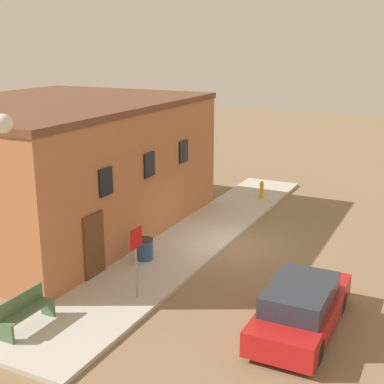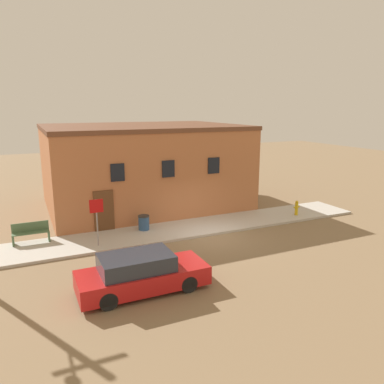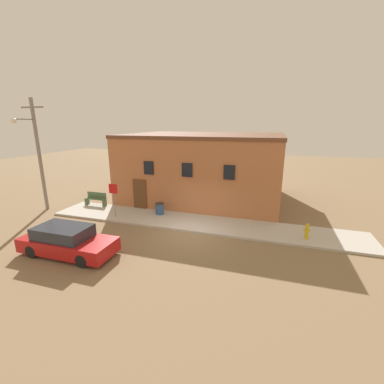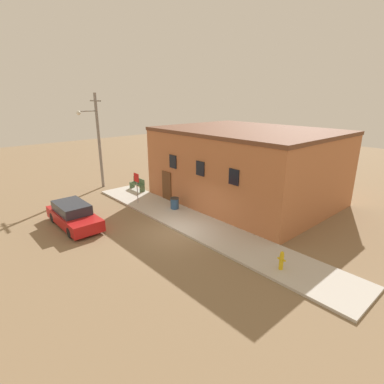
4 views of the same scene
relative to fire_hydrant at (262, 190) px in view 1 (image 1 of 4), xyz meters
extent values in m
plane|color=#846B4C|center=(-6.11, -0.85, -0.56)|extent=(80.00, 80.00, 0.00)
cube|color=#BCB7AD|center=(-6.11, 0.54, -0.49)|extent=(19.18, 2.78, 0.13)
cube|color=#B26B42|center=(-7.20, 6.40, 1.91)|extent=(11.70, 8.95, 4.93)
cube|color=brown|center=(-7.20, 6.40, 4.49)|extent=(11.80, 9.05, 0.24)
cube|color=black|center=(-9.93, 1.90, 2.50)|extent=(0.70, 0.08, 0.90)
cube|color=black|center=(-7.20, 1.90, 2.50)|extent=(0.70, 0.08, 0.90)
cube|color=black|center=(-4.47, 1.90, 2.50)|extent=(0.70, 0.08, 0.90)
cube|color=brown|center=(-10.71, 1.90, 0.54)|extent=(1.00, 0.08, 2.20)
cylinder|color=gold|center=(0.00, 0.00, -0.07)|extent=(0.18, 0.18, 0.73)
sphere|color=gold|center=(0.00, 0.00, 0.34)|extent=(0.17, 0.17, 0.17)
cylinder|color=gold|center=(-0.14, 0.00, 0.04)|extent=(0.10, 0.08, 0.08)
cylinder|color=gold|center=(0.14, 0.00, 0.04)|extent=(0.10, 0.08, 0.08)
cylinder|color=gray|center=(-11.44, -0.13, 0.65)|extent=(0.06, 0.06, 2.16)
cube|color=red|center=(-11.44, -0.15, 1.43)|extent=(0.61, 0.02, 0.61)
cube|color=#4C6B47|center=(-14.95, 1.50, -0.20)|extent=(0.08, 0.44, 0.47)
cube|color=#4C6B47|center=(-13.42, 1.50, -0.20)|extent=(0.08, 0.44, 0.47)
cube|color=#4C6B47|center=(-14.18, 1.50, 0.06)|extent=(1.61, 0.44, 0.04)
cube|color=#4C6B47|center=(-14.18, 1.70, 0.29)|extent=(1.61, 0.04, 0.43)
cylinder|color=#2D517F|center=(-8.87, 1.14, -0.08)|extent=(0.55, 0.55, 0.69)
cylinder|color=#2D2D2D|center=(-8.87, 1.14, 0.29)|extent=(0.58, 0.58, 0.06)
sphere|color=silver|center=(-17.21, -1.39, 5.56)|extent=(0.32, 0.32, 0.32)
cylinder|color=black|center=(-9.41, -4.08, -0.25)|extent=(0.60, 0.20, 0.60)
cylinder|color=black|center=(-9.41, -5.63, -0.25)|extent=(0.60, 0.20, 0.60)
cylinder|color=black|center=(-12.19, -4.08, -0.25)|extent=(0.60, 0.20, 0.60)
cylinder|color=black|center=(-12.19, -5.63, -0.25)|extent=(0.60, 0.20, 0.60)
cube|color=red|center=(-10.80, -4.85, -0.07)|extent=(4.49, 1.75, 0.65)
cube|color=#282D38|center=(-11.03, -4.85, 0.54)|extent=(2.47, 1.54, 0.55)
camera|label=1|loc=(-23.53, -7.90, 6.84)|focal=50.00mm
camera|label=2|loc=(-14.28, -16.48, 5.74)|focal=35.00mm
camera|label=3|loc=(-2.00, -13.55, 5.42)|focal=24.00mm
camera|label=4|loc=(5.96, -10.47, 6.77)|focal=28.00mm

